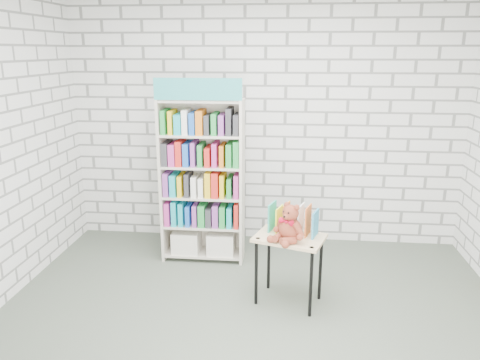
# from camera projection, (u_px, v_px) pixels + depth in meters

# --- Properties ---
(ground) EXTENTS (4.50, 4.50, 0.00)m
(ground) POSITION_uv_depth(u_px,v_px,m) (250.00, 330.00, 3.85)
(ground) COLOR #485144
(ground) RESTS_ON ground
(room_shell) EXTENTS (4.52, 4.02, 2.81)m
(room_shell) POSITION_uv_depth(u_px,v_px,m) (251.00, 113.00, 3.37)
(room_shell) COLOR silver
(room_shell) RESTS_ON ground
(bookshelf) EXTENTS (0.87, 0.34, 1.96)m
(bookshelf) POSITION_uv_depth(u_px,v_px,m) (203.00, 180.00, 4.97)
(bookshelf) COLOR beige
(bookshelf) RESTS_ON ground
(display_table) EXTENTS (0.69, 0.57, 0.64)m
(display_table) POSITION_uv_depth(u_px,v_px,m) (289.00, 246.00, 4.14)
(display_table) COLOR tan
(display_table) RESTS_ON ground
(table_books) EXTENTS (0.45, 0.30, 0.25)m
(table_books) POSITION_uv_depth(u_px,v_px,m) (293.00, 220.00, 4.17)
(table_books) COLOR teal
(table_books) RESTS_ON display_table
(teddy_bear) EXTENTS (0.32, 0.32, 0.33)m
(teddy_bear) POSITION_uv_depth(u_px,v_px,m) (289.00, 226.00, 4.00)
(teddy_bear) COLOR maroon
(teddy_bear) RESTS_ON display_table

